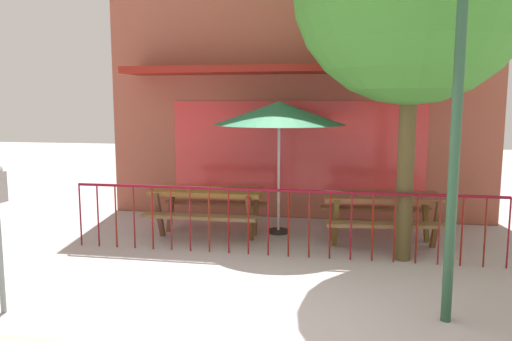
% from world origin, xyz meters
% --- Properties ---
extents(ground, '(40.00, 40.00, 0.00)m').
position_xyz_m(ground, '(0.00, 0.00, 0.00)').
color(ground, '#B0A3A4').
extents(pub_storefront, '(7.25, 1.40, 5.29)m').
position_xyz_m(pub_storefront, '(0.00, 4.83, 2.63)').
color(pub_storefront, '#552B20').
rests_on(pub_storefront, ground).
extents(patio_fence_front, '(6.11, 0.04, 0.97)m').
position_xyz_m(patio_fence_front, '(0.00, 2.17, 0.66)').
color(patio_fence_front, maroon).
rests_on(patio_fence_front, ground).
extents(picnic_table_left, '(1.81, 1.38, 0.79)m').
position_xyz_m(picnic_table_left, '(-1.28, 3.07, 0.61)').
color(picnic_table_left, brown).
rests_on(picnic_table_left, ground).
extents(picnic_table_right, '(1.95, 1.56, 0.79)m').
position_xyz_m(picnic_table_right, '(1.49, 3.07, 0.61)').
color(picnic_table_right, brown).
rests_on(picnic_table_right, ground).
extents(patio_umbrella, '(2.17, 2.17, 2.19)m').
position_xyz_m(patio_umbrella, '(-0.17, 3.44, 1.99)').
color(patio_umbrella, black).
rests_on(patio_umbrella, ground).
extents(street_lamp, '(0.28, 0.28, 3.61)m').
position_xyz_m(street_lamp, '(1.94, 0.35, 2.38)').
color(street_lamp, '#264C32').
rests_on(street_lamp, ground).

